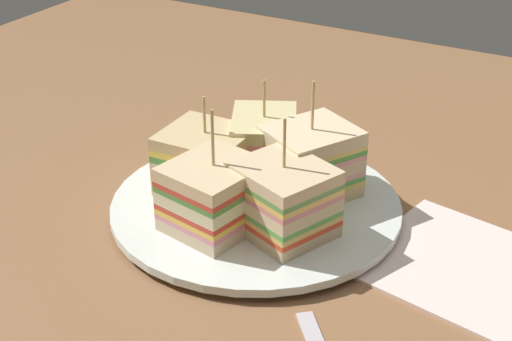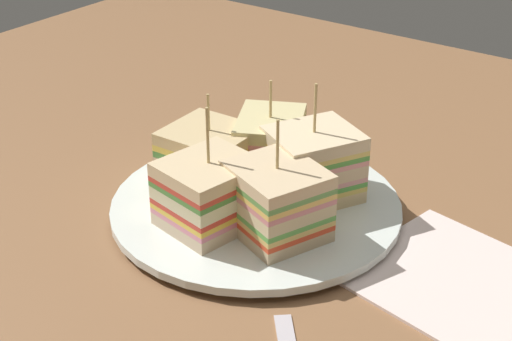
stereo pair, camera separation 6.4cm
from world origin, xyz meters
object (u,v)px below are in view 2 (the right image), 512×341
Objects in this scene: sandwich_wedge_0 at (312,165)px; plate at (256,207)px; sandwich_wedge_2 at (211,158)px; sandwich_wedge_1 at (270,147)px; napkin at (458,279)px; sandwich_wedge_4 at (276,201)px; sandwich_wedge_3 at (210,193)px.

plate is at bearing -12.36° from sandwich_wedge_0.
sandwich_wedge_1 is at bearing 53.07° from sandwich_wedge_2.
sandwich_wedge_1 is at bearing -10.08° from napkin.
sandwich_wedge_0 reaches higher than napkin.
sandwich_wedge_2 reaches higher than napkin.
sandwich_wedge_4 is (-0.79, 6.44, -0.14)cm from sandwich_wedge_0.
plate is 2.84× the size of sandwich_wedge_2.
sandwich_wedge_4 reaches higher than sandwich_wedge_1.
sandwich_wedge_0 is 1.13× the size of sandwich_wedge_1.
sandwich_wedge_1 is (1.74, -4.50, 3.30)cm from plate.
napkin is at bearing 53.34° from sandwich_wedge_1.
sandwich_wedge_4 is (-4.99, -1.92, 0.12)cm from sandwich_wedge_3.
sandwich_wedge_0 is at bearing -61.45° from sandwich_wedge_4.
sandwich_wedge_1 is 9.24cm from sandwich_wedge_4.
plate is 5.75cm from sandwich_wedge_2.
plate is at bearing -5.45° from sandwich_wedge_1.
sandwich_wedge_1 reaches higher than napkin.
napkin is at bearing -61.80° from sandwich_wedge_3.
plate is 17.63cm from napkin.
sandwich_wedge_2 is 22.73cm from napkin.
sandwich_wedge_2 is 6.15cm from sandwich_wedge_3.
sandwich_wedge_1 is 0.93× the size of sandwich_wedge_4.
sandwich_wedge_1 is 0.62× the size of napkin.
sandwich_wedge_0 is at bearing 53.60° from sandwich_wedge_1.
sandwich_wedge_2 reaches higher than plate.
sandwich_wedge_0 is 4.97cm from sandwich_wedge_1.
sandwich_wedge_0 is 1.19× the size of sandwich_wedge_2.
sandwich_wedge_0 is 1.05× the size of sandwich_wedge_4.
sandwich_wedge_0 reaches higher than plate.
napkin is at bearing -142.68° from sandwich_wedge_4.
sandwich_wedge_0 is 0.70× the size of napkin.
sandwich_wedge_4 is at bearing -20.11° from sandwich_wedge_2.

